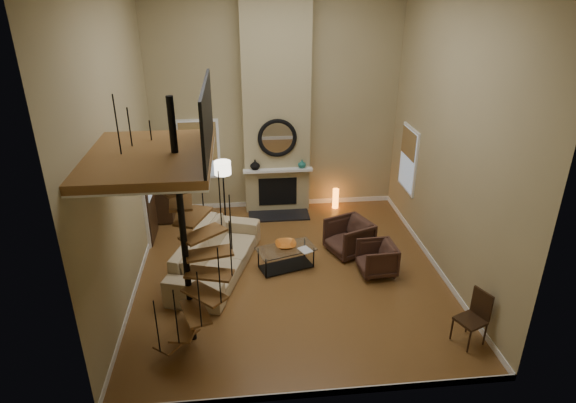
{
  "coord_description": "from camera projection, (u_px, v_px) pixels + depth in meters",
  "views": [
    {
      "loc": [
        -0.92,
        -8.31,
        5.43
      ],
      "look_at": [
        0.0,
        0.4,
        1.4
      ],
      "focal_mm": 30.43,
      "sensor_mm": 36.0,
      "label": 1
    }
  ],
  "objects": [
    {
      "name": "right_wall",
      "position": [
        452.0,
        137.0,
        9.0
      ],
      "size": [
        0.02,
        6.5,
        5.5
      ],
      "primitive_type": "cube",
      "color": "tan",
      "rests_on": "ground"
    },
    {
      "name": "ground",
      "position": [
        290.0,
        273.0,
        9.87
      ],
      "size": [
        6.0,
        6.5,
        0.01
      ],
      "primitive_type": "cube",
      "color": "olive",
      "rests_on": "ground"
    },
    {
      "name": "coffee_table",
      "position": [
        286.0,
        255.0,
        9.93
      ],
      "size": [
        1.28,
        0.9,
        0.44
      ],
      "color": "silver",
      "rests_on": "ground"
    },
    {
      "name": "window_right",
      "position": [
        408.0,
        158.0,
        11.28
      ],
      "size": [
        0.06,
        1.02,
        1.52
      ],
      "color": "white",
      "rests_on": "right_wall"
    },
    {
      "name": "accent_lamp",
      "position": [
        336.0,
        199.0,
        12.55
      ],
      "size": [
        0.15,
        0.15,
        0.55
      ],
      "primitive_type": "cylinder",
      "color": "orange",
      "rests_on": "ground"
    },
    {
      "name": "sofa",
      "position": [
        216.0,
        254.0,
        9.78
      ],
      "size": [
        1.89,
        2.99,
        0.81
      ],
      "primitive_type": "imported",
      "rotation": [
        0.0,
        0.0,
        1.26
      ],
      "color": "tan",
      "rests_on": "ground"
    },
    {
      "name": "back_wall",
      "position": [
        276.0,
        101.0,
        11.66
      ],
      "size": [
        6.0,
        0.02,
        5.5
      ],
      "primitive_type": "cube",
      "color": "tan",
      "rests_on": "ground"
    },
    {
      "name": "vase_right",
      "position": [
        302.0,
        164.0,
        11.94
      ],
      "size": [
        0.2,
        0.2,
        0.21
      ],
      "primitive_type": "imported",
      "color": "#1B6158",
      "rests_on": "mantel"
    },
    {
      "name": "baseboard_right",
      "position": [
        433.0,
        262.0,
        10.13
      ],
      "size": [
        0.02,
        6.5,
        0.12
      ],
      "primitive_type": "cube",
      "color": "white",
      "rests_on": "ground"
    },
    {
      "name": "hearth",
      "position": [
        279.0,
        216.0,
        12.18
      ],
      "size": [
        1.5,
        0.6,
        0.04
      ],
      "primitive_type": "cube",
      "color": "black",
      "rests_on": "ground"
    },
    {
      "name": "front_wall",
      "position": [
        320.0,
        226.0,
        5.78
      ],
      "size": [
        6.0,
        0.02,
        5.5
      ],
      "primitive_type": "cube",
      "color": "tan",
      "rests_on": "ground"
    },
    {
      "name": "baseboard_left",
      "position": [
        139.0,
        279.0,
        9.56
      ],
      "size": [
        0.02,
        6.5,
        0.12
      ],
      "primitive_type": "cube",
      "color": "white",
      "rests_on": "ground"
    },
    {
      "name": "floor_lamp",
      "position": [
        223.0,
        173.0,
        10.98
      ],
      "size": [
        0.38,
        0.38,
        1.7
      ],
      "color": "black",
      "rests_on": "ground"
    },
    {
      "name": "baseboard_back",
      "position": [
        277.0,
        203.0,
        12.77
      ],
      "size": [
        6.0,
        0.02,
        0.12
      ],
      "primitive_type": "cube",
      "color": "white",
      "rests_on": "ground"
    },
    {
      "name": "side_chair",
      "position": [
        475.0,
        315.0,
        7.79
      ],
      "size": [
        0.54,
        0.52,
        0.91
      ],
      "color": "#301D10",
      "rests_on": "ground"
    },
    {
      "name": "armchair_far",
      "position": [
        380.0,
        258.0,
        9.69
      ],
      "size": [
        0.75,
        0.73,
        0.65
      ],
      "primitive_type": "imported",
      "rotation": [
        0.0,
        0.0,
        -1.52
      ],
      "color": "#40261D",
      "rests_on": "ground"
    },
    {
      "name": "vase_left",
      "position": [
        255.0,
        165.0,
        11.82
      ],
      "size": [
        0.24,
        0.24,
        0.25
      ],
      "primitive_type": "imported",
      "color": "black",
      "rests_on": "mantel"
    },
    {
      "name": "mirror_disc",
      "position": [
        277.0,
        138.0,
        11.63
      ],
      "size": [
        0.8,
        0.01,
        0.8
      ],
      "primitive_type": "cylinder",
      "rotation": [
        1.57,
        0.0,
        0.0
      ],
      "color": "white",
      "rests_on": "chimney_breast"
    },
    {
      "name": "loft",
      "position": [
        157.0,
        153.0,
        6.69
      ],
      "size": [
        1.7,
        2.2,
        1.09
      ],
      "color": "brown",
      "rests_on": "left_wall"
    },
    {
      "name": "mirror_frame",
      "position": [
        277.0,
        138.0,
        11.62
      ],
      "size": [
        0.94,
        0.1,
        0.94
      ],
      "primitive_type": "torus",
      "rotation": [
        1.57,
        0.0,
        0.0
      ],
      "color": "black",
      "rests_on": "chimney_breast"
    },
    {
      "name": "baseboard_front",
      "position": [
        315.0,
        394.0,
        6.91
      ],
      "size": [
        6.0,
        0.02,
        0.12
      ],
      "primitive_type": "cube",
      "color": "white",
      "rests_on": "ground"
    },
    {
      "name": "mantel",
      "position": [
        278.0,
        170.0,
        11.9
      ],
      "size": [
        1.7,
        0.18,
        0.06
      ],
      "primitive_type": "cube",
      "color": "white",
      "rests_on": "chimney_breast"
    },
    {
      "name": "chimney_breast",
      "position": [
        276.0,
        103.0,
        11.48
      ],
      "size": [
        1.6,
        0.38,
        5.5
      ],
      "primitive_type": "cube",
      "color": "tan",
      "rests_on": "ground"
    },
    {
      "name": "entry_door",
      "position": [
        149.0,
        195.0,
        10.77
      ],
      "size": [
        0.1,
        1.05,
        2.16
      ],
      "color": "white",
      "rests_on": "ground"
    },
    {
      "name": "spiral_stair",
      "position": [
        186.0,
        244.0,
        7.33
      ],
      "size": [
        1.47,
        1.47,
        4.06
      ],
      "color": "black",
      "rests_on": "ground"
    },
    {
      "name": "hutch",
      "position": [
        163.0,
        182.0,
        11.72
      ],
      "size": [
        0.38,
        0.81,
        1.82
      ],
      "primitive_type": "cube",
      "color": "#301D10",
      "rests_on": "ground"
    },
    {
      "name": "left_wall",
      "position": [
        118.0,
        148.0,
        8.43
      ],
      "size": [
        0.02,
        6.5,
        5.5
      ],
      "primitive_type": "cube",
      "color": "tan",
      "rests_on": "ground"
    },
    {
      "name": "bowl",
      "position": [
        286.0,
        245.0,
        9.88
      ],
      "size": [
        0.43,
        0.43,
        0.11
      ],
      "primitive_type": "imported",
      "color": "orange",
      "rests_on": "coffee_table"
    },
    {
      "name": "book",
      "position": [
        304.0,
        251.0,
        9.75
      ],
      "size": [
        0.32,
        0.36,
        0.03
      ],
      "primitive_type": "imported",
      "rotation": [
        0.0,
        0.0,
        0.45
      ],
      "color": "gray",
      "rests_on": "coffee_table"
    },
    {
      "name": "armchair_near",
      "position": [
        352.0,
        236.0,
        10.51
      ],
      "size": [
        1.1,
        1.09,
        0.78
      ],
      "primitive_type": "imported",
      "rotation": [
        0.0,
        0.0,
        -1.19
      ],
      "color": "#40261D",
      "rests_on": "ground"
    },
    {
      "name": "window_back",
      "position": [
        199.0,
        149.0,
        11.92
      ],
      "size": [
        1.02,
        0.06,
        1.52
      ],
      "color": "white",
      "rests_on": "back_wall"
    },
    {
      "name": "firebox",
      "position": [
        278.0,
        192.0,
        12.22
      ],
      "size": [
        0.95,
        0.02,
        0.72
      ],
      "primitive_type": "cube",
      "color": "black",
      "rests_on": "chimney_breast"
    }
  ]
}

